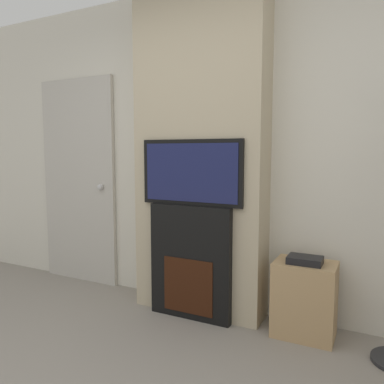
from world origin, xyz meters
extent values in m
cube|color=silver|center=(0.00, 2.03, 1.35)|extent=(6.00, 0.06, 2.70)
cube|color=#BCAD8E|center=(0.00, 1.85, 1.35)|extent=(1.08, 0.30, 2.70)
cube|color=black|center=(0.00, 1.70, 0.45)|extent=(0.68, 0.14, 0.91)
cube|color=#33160A|center=(0.00, 1.62, 0.27)|extent=(0.42, 0.01, 0.44)
cube|color=black|center=(0.00, 1.70, 1.16)|extent=(0.85, 0.06, 0.51)
cube|color=#191E4C|center=(0.00, 1.66, 1.16)|extent=(0.78, 0.01, 0.45)
cube|color=tan|center=(0.86, 1.78, 0.27)|extent=(0.43, 0.31, 0.54)
cube|color=black|center=(0.86, 1.75, 0.57)|extent=(0.24, 0.17, 0.05)
cube|color=#BCB7AD|center=(-1.43, 1.98, 1.02)|extent=(0.90, 0.04, 2.05)
sphere|color=silver|center=(-1.12, 1.94, 0.98)|extent=(0.06, 0.06, 0.06)
camera|label=1|loc=(1.31, -0.90, 1.32)|focal=35.00mm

